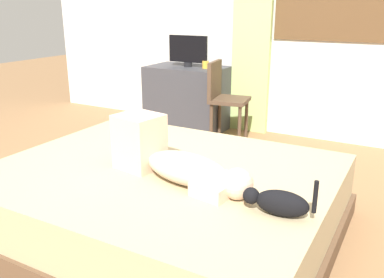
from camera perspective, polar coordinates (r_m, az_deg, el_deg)
name	(u,v)px	position (r m, az deg, el deg)	size (l,w,h in m)	color
ground_plane	(151,229)	(2.82, -5.73, -12.20)	(16.00, 16.00, 0.00)	olive
back_wall_with_window	(284,1)	(4.76, 12.56, 18.03)	(6.40, 0.14, 2.90)	silver
bed	(163,200)	(2.70, -3.96, -8.36)	(2.12, 1.74, 0.44)	brown
person_lying	(174,160)	(2.42, -2.49, -2.90)	(0.94, 0.39, 0.34)	#CCB299
cat	(278,202)	(2.06, 11.80, -8.52)	(0.36, 0.13, 0.21)	black
desk	(187,98)	(4.90, -0.67, 5.65)	(0.90, 0.56, 0.74)	#38383D
tv_monitor	(188,51)	(4.80, -0.56, 12.08)	(0.48, 0.10, 0.35)	black
cup	(206,65)	(4.69, 1.87, 10.19)	(0.07, 0.07, 0.08)	gold
chair_by_desk	(223,95)	(4.40, 4.33, 6.04)	(0.43, 0.43, 0.86)	#4C3828
curtain_left	(252,23)	(4.76, 8.31, 15.47)	(0.44, 0.06, 2.44)	#ADCC75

